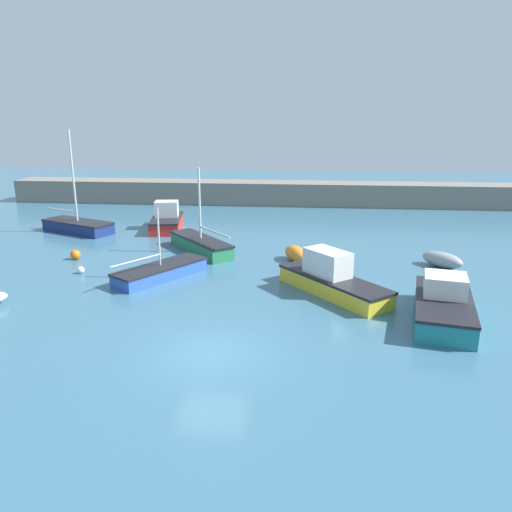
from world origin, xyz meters
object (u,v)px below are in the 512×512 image
(dinghy_near_pier, at_px, (442,260))
(motorboat_with_cabin, at_px, (444,305))
(sailboat_twin_hulled, at_px, (161,271))
(motorboat_grey_hull, at_px, (167,220))
(mooring_buoy_white, at_px, (81,270))
(fishing_dinghy_green, at_px, (296,254))
(sailboat_short_mast, at_px, (201,244))
(sailboat_tall_mast, at_px, (78,226))
(cabin_cruiser_white, at_px, (332,279))
(mooring_buoy_orange, at_px, (75,255))

(dinghy_near_pier, distance_m, motorboat_with_cabin, 7.79)
(sailboat_twin_hulled, xyz_separation_m, motorboat_with_cabin, (13.08, -4.13, 0.28))
(motorboat_grey_hull, xyz_separation_m, mooring_buoy_white, (-1.71, -10.85, -0.50))
(sailboat_twin_hulled, xyz_separation_m, fishing_dinghy_green, (6.86, 3.81, 0.08))
(sailboat_twin_hulled, distance_m, mooring_buoy_white, 4.47)
(motorboat_grey_hull, height_order, sailboat_short_mast, sailboat_short_mast)
(motorboat_grey_hull, relative_size, sailboat_tall_mast, 0.70)
(sailboat_twin_hulled, xyz_separation_m, sailboat_short_mast, (1.03, 5.21, 0.11))
(mooring_buoy_white, bearing_deg, cabin_cruiser_white, -7.63)
(sailboat_short_mast, xyz_separation_m, mooring_buoy_orange, (-6.97, -2.31, -0.19))
(sailboat_short_mast, bearing_deg, motorboat_with_cabin, -167.26)
(dinghy_near_pier, relative_size, sailboat_short_mast, 0.45)
(dinghy_near_pier, bearing_deg, fishing_dinghy_green, -136.94)
(motorboat_grey_hull, bearing_deg, dinghy_near_pier, 56.96)
(dinghy_near_pier, relative_size, sailboat_tall_mast, 0.34)
(sailboat_tall_mast, bearing_deg, cabin_cruiser_white, -7.91)
(fishing_dinghy_green, bearing_deg, sailboat_twin_hulled, -86.84)
(cabin_cruiser_white, bearing_deg, motorboat_grey_hull, -177.86)
(mooring_buoy_orange, bearing_deg, mooring_buoy_white, -59.87)
(mooring_buoy_white, bearing_deg, sailboat_short_mast, 41.50)
(sailboat_tall_mast, bearing_deg, motorboat_with_cabin, -7.79)
(sailboat_twin_hulled, distance_m, mooring_buoy_orange, 6.60)
(sailboat_twin_hulled, relative_size, mooring_buoy_orange, 9.11)
(motorboat_grey_hull, relative_size, mooring_buoy_orange, 8.85)
(sailboat_twin_hulled, xyz_separation_m, mooring_buoy_white, (-4.45, 0.35, -0.18))
(motorboat_grey_hull, bearing_deg, fishing_dinghy_green, 43.09)
(sailboat_short_mast, bearing_deg, cabin_cruiser_white, -170.42)
(sailboat_short_mast, xyz_separation_m, sailboat_tall_mast, (-9.88, 4.44, -0.00))
(dinghy_near_pier, xyz_separation_m, sailboat_tall_mast, (-23.80, 6.23, 0.05))
(motorboat_grey_hull, relative_size, motorboat_with_cabin, 0.86)
(motorboat_with_cabin, distance_m, mooring_buoy_white, 18.10)
(mooring_buoy_orange, bearing_deg, fishing_dinghy_green, 4.07)
(motorboat_grey_hull, relative_size, sailboat_twin_hulled, 0.97)
(sailboat_short_mast, xyz_separation_m, fishing_dinghy_green, (5.82, -1.40, -0.03))
(dinghy_near_pier, distance_m, mooring_buoy_white, 19.65)
(dinghy_near_pier, xyz_separation_m, sailboat_short_mast, (-13.92, 1.78, 0.06))
(cabin_cruiser_white, xyz_separation_m, dinghy_near_pier, (6.30, 4.83, -0.28))
(sailboat_short_mast, distance_m, mooring_buoy_orange, 7.34)
(motorboat_with_cabin, height_order, mooring_buoy_orange, motorboat_with_cabin)
(motorboat_with_cabin, xyz_separation_m, sailboat_tall_mast, (-21.92, 13.79, -0.17))
(cabin_cruiser_white, bearing_deg, motorboat_with_cabin, 18.35)
(sailboat_twin_hulled, bearing_deg, fishing_dinghy_green, -26.61)
(sailboat_tall_mast, relative_size, mooring_buoy_orange, 12.59)
(motorboat_grey_hull, xyz_separation_m, cabin_cruiser_white, (11.39, -12.60, 0.01))
(cabin_cruiser_white, height_order, mooring_buoy_white, cabin_cruiser_white)
(dinghy_near_pier, relative_size, mooring_buoy_white, 6.53)
(mooring_buoy_orange, bearing_deg, sailboat_tall_mast, 113.34)
(motorboat_grey_hull, distance_m, mooring_buoy_white, 10.99)
(motorboat_grey_hull, distance_m, mooring_buoy_orange, 8.90)
(sailboat_tall_mast, bearing_deg, sailboat_short_mast, 0.17)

